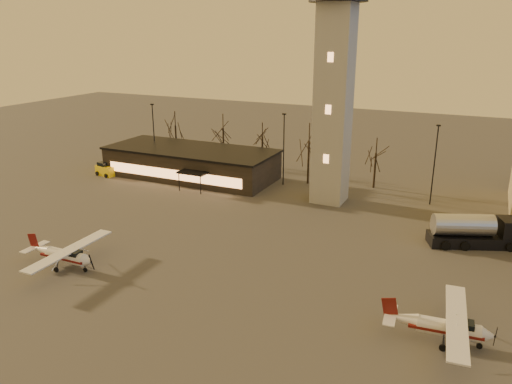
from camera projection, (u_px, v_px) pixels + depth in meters
ground at (212, 315)px, 38.52m from camera, size 220.00×220.00×0.00m
control_tower at (335, 71)px, 59.30m from camera, size 6.80×6.80×32.60m
terminal at (191, 162)px, 74.28m from camera, size 25.40×12.20×4.30m
light_poles at (337, 158)px, 63.33m from camera, size 58.50×12.25×10.14m
tree_row at (262, 134)px, 75.93m from camera, size 37.20×9.20×8.80m
cessna_front at (450, 331)px, 34.76m from camera, size 8.09×10.21×2.80m
cessna_rear at (68, 258)px, 45.83m from camera, size 7.91×10.01×2.77m
fuel_truck at (474, 233)px, 50.52m from camera, size 9.28×5.67×3.33m
service_cart at (106, 170)px, 75.32m from camera, size 3.45×2.54×2.01m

